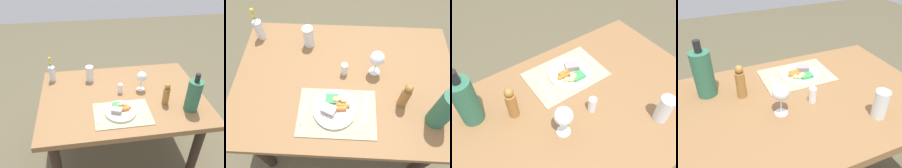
# 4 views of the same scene
# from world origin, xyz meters

# --- Properties ---
(ground_plane) EXTENTS (8.00, 8.00, 0.00)m
(ground_plane) POSITION_xyz_m (0.00, 0.00, 0.00)
(ground_plane) COLOR brown
(dining_table) EXTENTS (1.30, 0.89, 0.72)m
(dining_table) POSITION_xyz_m (0.00, 0.00, 0.61)
(dining_table) COLOR brown
(dining_table) RESTS_ON ground_plane
(placemat) EXTENTS (0.41, 0.28, 0.01)m
(placemat) POSITION_xyz_m (-0.04, -0.22, 0.72)
(placemat) COLOR tan
(placemat) RESTS_ON dining_table
(dinner_plate) EXTENTS (0.23, 0.23, 0.05)m
(dinner_plate) POSITION_xyz_m (-0.05, -0.20, 0.74)
(dinner_plate) COLOR white
(dinner_plate) RESTS_ON placemat
(fork) EXTENTS (0.03, 0.20, 0.00)m
(fork) POSITION_xyz_m (-0.21, -0.20, 0.72)
(fork) COLOR silver
(fork) RESTS_ON placemat
(knife) EXTENTS (0.04, 0.19, 0.00)m
(knife) POSITION_xyz_m (0.11, -0.19, 0.72)
(knife) COLOR silver
(knife) RESTS_ON placemat
(salt_shaker) EXTENTS (0.04, 0.04, 0.08)m
(salt_shaker) POSITION_xyz_m (-0.01, 0.04, 0.76)
(salt_shaker) COLOR white
(salt_shaker) RESTS_ON dining_table
(cooler_bottle) EXTENTS (0.10, 0.10, 0.31)m
(cooler_bottle) POSITION_xyz_m (0.47, -0.24, 0.84)
(cooler_bottle) COLOR #2F674C
(cooler_bottle) RESTS_ON dining_table
(flower_vase) EXTENTS (0.06, 0.06, 0.23)m
(flower_vase) POSITION_xyz_m (-0.56, 0.31, 0.79)
(flower_vase) COLOR silver
(flower_vase) RESTS_ON dining_table
(pepper_mill) EXTENTS (0.05, 0.05, 0.18)m
(pepper_mill) POSITION_xyz_m (0.31, -0.15, 0.80)
(pepper_mill) COLOR #A16B31
(pepper_mill) RESTS_ON dining_table
(water_tumbler) EXTENTS (0.07, 0.07, 0.14)m
(water_tumbler) POSITION_xyz_m (-0.24, 0.26, 0.78)
(water_tumbler) COLOR silver
(water_tumbler) RESTS_ON dining_table
(wine_glass) EXTENTS (0.08, 0.08, 0.17)m
(wine_glass) POSITION_xyz_m (0.17, 0.06, 0.84)
(wine_glass) COLOR white
(wine_glass) RESTS_ON dining_table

